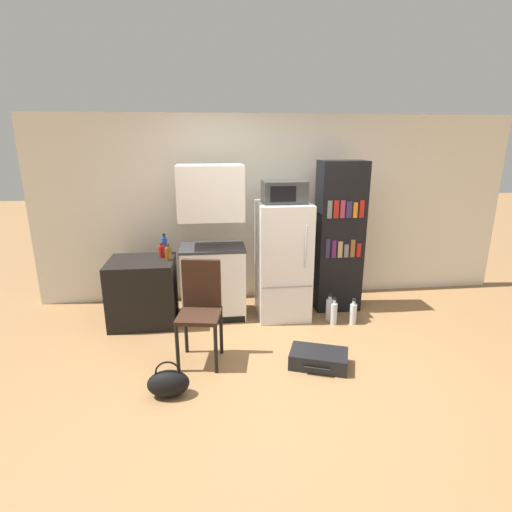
# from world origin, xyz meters

# --- Properties ---
(ground_plane) EXTENTS (24.00, 24.00, 0.00)m
(ground_plane) POSITION_xyz_m (0.00, 0.00, 0.00)
(ground_plane) COLOR olive
(wall_back) EXTENTS (6.40, 0.10, 2.45)m
(wall_back) POSITION_xyz_m (0.20, 2.00, 1.23)
(wall_back) COLOR silver
(wall_back) RESTS_ON ground_plane
(side_table) EXTENTS (0.76, 0.67, 0.78)m
(side_table) POSITION_xyz_m (-1.54, 1.27, 0.39)
(side_table) COLOR black
(side_table) RESTS_ON ground_plane
(kitchen_hutch) EXTENTS (0.78, 0.52, 1.86)m
(kitchen_hutch) POSITION_xyz_m (-0.70, 1.34, 0.86)
(kitchen_hutch) COLOR white
(kitchen_hutch) RESTS_ON ground_plane
(refrigerator) EXTENTS (0.62, 0.66, 1.42)m
(refrigerator) POSITION_xyz_m (0.15, 1.28, 0.71)
(refrigerator) COLOR white
(refrigerator) RESTS_ON ground_plane
(microwave) EXTENTS (0.50, 0.40, 0.26)m
(microwave) POSITION_xyz_m (0.15, 1.28, 1.55)
(microwave) COLOR #333333
(microwave) RESTS_ON refrigerator
(bookshelf) EXTENTS (0.56, 0.38, 1.89)m
(bookshelf) POSITION_xyz_m (0.89, 1.42, 0.95)
(bookshelf) COLOR black
(bookshelf) RESTS_ON ground_plane
(bottle_ketchup_red) EXTENTS (0.07, 0.07, 0.18)m
(bottle_ketchup_red) POSITION_xyz_m (-1.30, 1.37, 0.85)
(bottle_ketchup_red) COLOR #AD1914
(bottle_ketchup_red) RESTS_ON side_table
(bottle_blue_soda) EXTENTS (0.07, 0.07, 0.25)m
(bottle_blue_soda) POSITION_xyz_m (-1.28, 1.54, 0.88)
(bottle_blue_soda) COLOR #1E47A3
(bottle_blue_soda) RESTS_ON side_table
(bottle_amber_beer) EXTENTS (0.07, 0.07, 0.19)m
(bottle_amber_beer) POSITION_xyz_m (-1.22, 1.25, 0.85)
(bottle_amber_beer) COLOR brown
(bottle_amber_beer) RESTS_ON side_table
(chair) EXTENTS (0.46, 0.47, 1.01)m
(chair) POSITION_xyz_m (-0.84, 0.34, 0.60)
(chair) COLOR black
(chair) RESTS_ON ground_plane
(suitcase_large_flat) EXTENTS (0.63, 0.50, 0.16)m
(suitcase_large_flat) POSITION_xyz_m (0.29, 0.04, 0.08)
(suitcase_large_flat) COLOR black
(suitcase_large_flat) RESTS_ON ground_plane
(handbag) EXTENTS (0.36, 0.20, 0.33)m
(handbag) POSITION_xyz_m (-1.12, -0.28, 0.12)
(handbag) COLOR black
(handbag) RESTS_ON ground_plane
(water_bottle_front) EXTENTS (0.08, 0.08, 0.34)m
(water_bottle_front) POSITION_xyz_m (0.71, 0.92, 0.14)
(water_bottle_front) COLOR silver
(water_bottle_front) RESTS_ON ground_plane
(water_bottle_middle) EXTENTS (0.08, 0.08, 0.32)m
(water_bottle_middle) POSITION_xyz_m (0.95, 0.90, 0.14)
(water_bottle_middle) COLOR silver
(water_bottle_middle) RESTS_ON ground_plane
(water_bottle_back) EXTENTS (0.09, 0.09, 0.33)m
(water_bottle_back) POSITION_xyz_m (0.70, 1.05, 0.14)
(water_bottle_back) COLOR silver
(water_bottle_back) RESTS_ON ground_plane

